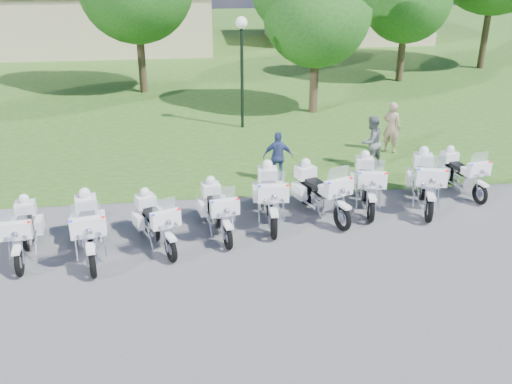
{
  "coord_description": "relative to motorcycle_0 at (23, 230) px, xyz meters",
  "views": [
    {
      "loc": [
        -0.68,
        -11.82,
        6.79
      ],
      "look_at": [
        0.91,
        1.2,
        0.95
      ],
      "focal_mm": 40.0,
      "sensor_mm": 36.0,
      "label": 1
    }
  ],
  "objects": [
    {
      "name": "motorcycle_0",
      "position": [
        0.0,
        0.0,
        0.0
      ],
      "size": [
        0.87,
        2.25,
        1.51
      ],
      "rotation": [
        0.0,
        0.0,
        3.24
      ],
      "color": "black",
      "rests_on": "ground"
    },
    {
      "name": "motorcycle_7",
      "position": [
        10.3,
        1.52,
        0.1
      ],
      "size": [
        1.27,
        2.54,
        1.74
      ],
      "rotation": [
        0.0,
        0.0,
        2.88
      ],
      "color": "black",
      "rests_on": "ground"
    },
    {
      "name": "ground",
      "position": [
        4.61,
        -0.41,
        -0.63
      ],
      "size": [
        100.0,
        100.0,
        0.0
      ],
      "primitive_type": "plane",
      "color": "#535358",
      "rests_on": "ground"
    },
    {
      "name": "motorcycle_8",
      "position": [
        11.72,
        2.24,
        -0.02
      ],
      "size": [
        0.94,
        2.16,
        1.46
      ],
      "rotation": [
        0.0,
        0.0,
        3.31
      ],
      "color": "black",
      "rests_on": "ground"
    },
    {
      "name": "motorcycle_2",
      "position": [
        3.03,
        0.12,
        -0.01
      ],
      "size": [
        1.25,
        2.11,
        1.5
      ],
      "rotation": [
        0.0,
        0.0,
        3.53
      ],
      "color": "black",
      "rests_on": "ground"
    },
    {
      "name": "building_west",
      "position": [
        -1.39,
        27.59,
        1.44
      ],
      "size": [
        14.56,
        8.32,
        4.1
      ],
      "color": "#C5B08E",
      "rests_on": "ground"
    },
    {
      "name": "building_east",
      "position": [
        15.61,
        29.59,
        1.44
      ],
      "size": [
        11.44,
        7.28,
        4.1
      ],
      "color": "#C5B08E",
      "rests_on": "ground"
    },
    {
      "name": "bystander_b",
      "position": [
        9.66,
        4.42,
        0.23
      ],
      "size": [
        1.04,
        0.97,
        1.71
      ],
      "primitive_type": "imported",
      "rotation": [
        0.0,
        0.0,
        -2.64
      ],
      "color": "slate",
      "rests_on": "ground"
    },
    {
      "name": "motorcycle_5",
      "position": [
        7.3,
        1.24,
        0.06
      ],
      "size": [
        1.34,
        2.34,
        1.65
      ],
      "rotation": [
        0.0,
        0.0,
        3.5
      ],
      "color": "black",
      "rests_on": "ground"
    },
    {
      "name": "bystander_a",
      "position": [
        10.81,
        5.78,
        0.25
      ],
      "size": [
        0.75,
        0.74,
        1.75
      ],
      "primitive_type": "imported",
      "rotation": [
        0.0,
        0.0,
        2.39
      ],
      "color": "tan",
      "rests_on": "ground"
    },
    {
      "name": "tree_2",
      "position": [
        9.18,
        11.03,
        3.88
      ],
      "size": [
        5.11,
        4.36,
        6.82
      ],
      "color": "#38281C",
      "rests_on": "ground"
    },
    {
      "name": "bystander_c",
      "position": [
        6.55,
        3.65,
        0.15
      ],
      "size": [
        0.95,
        0.5,
        1.56
      ],
      "primitive_type": "imported",
      "rotation": [
        0.0,
        0.0,
        3.01
      ],
      "color": "#354681",
      "rests_on": "ground"
    },
    {
      "name": "motorcycle_1",
      "position": [
        1.51,
        -0.17,
        0.07
      ],
      "size": [
        1.09,
        2.46,
        1.67
      ],
      "rotation": [
        0.0,
        0.0,
        3.32
      ],
      "color": "black",
      "rests_on": "ground"
    },
    {
      "name": "motorcycle_6",
      "position": [
        8.7,
        1.67,
        0.05
      ],
      "size": [
        1.06,
        2.42,
        1.64
      ],
      "rotation": [
        0.0,
        0.0,
        2.97
      ],
      "color": "black",
      "rests_on": "ground"
    },
    {
      "name": "motorcycle_4",
      "position": [
        5.93,
        1.11,
        0.07
      ],
      "size": [
        0.89,
        2.51,
        1.69
      ],
      "rotation": [
        0.0,
        0.0,
        3.09
      ],
      "color": "black",
      "rests_on": "ground"
    },
    {
      "name": "grass_lawn",
      "position": [
        4.61,
        26.59,
        -0.63
      ],
      "size": [
        100.0,
        48.0,
        0.01
      ],
      "primitive_type": "cube",
      "color": "#2F561B",
      "rests_on": "ground"
    },
    {
      "name": "motorcycle_3",
      "position": [
        4.54,
        0.6,
        0.0
      ],
      "size": [
        1.0,
        2.23,
        1.51
      ],
      "rotation": [
        0.0,
        0.0,
        3.33
      ],
      "color": "black",
      "rests_on": "ground"
    },
    {
      "name": "lamp_post",
      "position": [
        6.01,
        9.19,
        2.54
      ],
      "size": [
        0.44,
        0.44,
        4.21
      ],
      "color": "black",
      "rests_on": "ground"
    }
  ]
}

